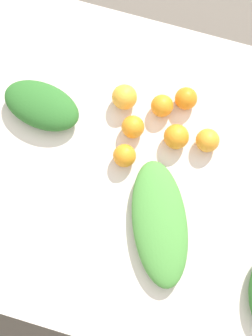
{
  "coord_description": "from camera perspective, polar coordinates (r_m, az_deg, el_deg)",
  "views": [
    {
      "loc": [
        0.08,
        -0.29,
        2.18
      ],
      "look_at": [
        0.0,
        0.0,
        0.8
      ],
      "focal_mm": 50.0,
      "sensor_mm": 36.0,
      "label": 1
    }
  ],
  "objects": [
    {
      "name": "orange_4",
      "position": [
        1.42,
        6.15,
        3.82
      ],
      "size": [
        0.08,
        0.08,
        0.08
      ],
      "primitive_type": "sphere",
      "color": "orange",
      "rests_on": "dining_table"
    },
    {
      "name": "orange_6",
      "position": [
        1.46,
        -0.18,
        8.65
      ],
      "size": [
        0.08,
        0.08,
        0.08
      ],
      "primitive_type": "sphere",
      "color": "#F9A833",
      "rests_on": "dining_table"
    },
    {
      "name": "orange_3",
      "position": [
        1.47,
        7.33,
        8.4
      ],
      "size": [
        0.07,
        0.07,
        0.07
      ],
      "primitive_type": "sphere",
      "color": "orange",
      "rests_on": "dining_table"
    },
    {
      "name": "orange_2",
      "position": [
        1.43,
        0.85,
        5.03
      ],
      "size": [
        0.07,
        0.07,
        0.07
      ],
      "primitive_type": "sphere",
      "color": "orange",
      "rests_on": "dining_table"
    },
    {
      "name": "orange_1",
      "position": [
        1.4,
        -0.18,
        1.51
      ],
      "size": [
        0.07,
        0.07,
        0.07
      ],
      "primitive_type": "sphere",
      "color": "orange",
      "rests_on": "dining_table"
    },
    {
      "name": "orange_5",
      "position": [
        1.44,
        9.92,
        3.34
      ],
      "size": [
        0.07,
        0.07,
        0.07
      ],
      "primitive_type": "sphere",
      "color": "orange",
      "rests_on": "dining_table"
    },
    {
      "name": "greens_bunch_dandelion",
      "position": [
        1.37,
        4.12,
        -6.7
      ],
      "size": [
        0.29,
        0.41,
        0.07
      ],
      "primitive_type": "ellipsoid",
      "rotation": [
        0.0,
        0.0,
        5.1
      ],
      "color": "#4C933D",
      "rests_on": "dining_table"
    },
    {
      "name": "ground_plane",
      "position": [
        2.2,
        0.0,
        -4.43
      ],
      "size": [
        8.0,
        8.0,
        0.0
      ],
      "primitive_type": "plane",
      "color": "#70665B"
    },
    {
      "name": "dining_table",
      "position": [
        1.52,
        0.0,
        -0.91
      ],
      "size": [
        1.4,
        1.02,
        0.78
      ],
      "color": "silver",
      "rests_on": "ground_plane"
    },
    {
      "name": "greens_bunch_scallion",
      "position": [
        1.47,
        -10.25,
        7.51
      ],
      "size": [
        0.26,
        0.18,
        0.08
      ],
      "primitive_type": "ellipsoid",
      "rotation": [
        0.0,
        0.0,
        6.15
      ],
      "color": "#2D6B28",
      "rests_on": "dining_table"
    },
    {
      "name": "orange_0",
      "position": [
        1.45,
        4.42,
        7.57
      ],
      "size": [
        0.07,
        0.07,
        0.07
      ],
      "primitive_type": "sphere",
      "color": "orange",
      "rests_on": "dining_table"
    }
  ]
}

